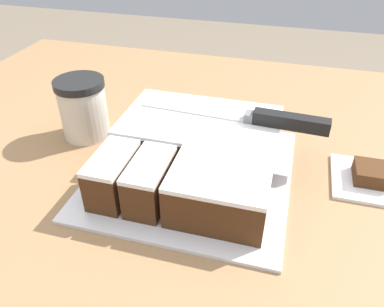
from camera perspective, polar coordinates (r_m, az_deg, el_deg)
The scene contains 6 objects.
cake_board at distance 0.62m, azimuth 0.00°, elevation -2.86°, with size 0.32×0.33×0.01m.
cake at distance 0.60m, azimuth 0.37°, elevation 0.12°, with size 0.26×0.27×0.07m.
knife at distance 0.62m, azimuth 12.18°, elevation 5.08°, with size 0.32×0.04×0.02m.
coffee_cup at distance 0.73m, azimuth -16.23°, elevation 6.66°, with size 0.09×0.09×0.11m.
paper_napkin at distance 0.67m, azimuth 25.40°, elevation -3.77°, with size 0.12×0.12×0.01m.
brownie at distance 0.66m, azimuth 25.72°, elevation -2.75°, with size 0.05×0.05×0.02m.
Camera 1 is at (0.08, -0.47, 1.27)m, focal length 35.00 mm.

